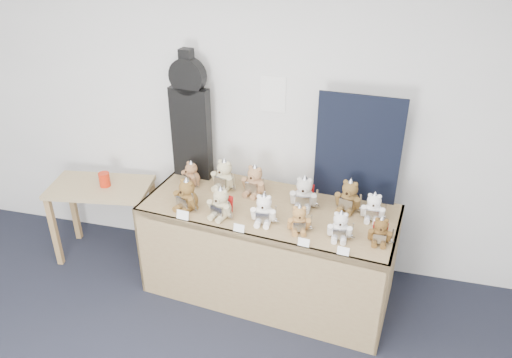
% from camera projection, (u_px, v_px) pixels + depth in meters
% --- Properties ---
extents(room_shell, '(6.00, 6.00, 6.00)m').
position_uv_depth(room_shell, '(273.00, 94.00, 4.04)').
color(room_shell, white).
rests_on(room_shell, floor).
extents(display_table, '(2.08, 1.05, 0.83)m').
position_uv_depth(display_table, '(265.00, 231.00, 3.96)').
color(display_table, olive).
rests_on(display_table, floor).
extents(side_table, '(0.95, 0.62, 0.74)m').
position_uv_depth(side_table, '(102.00, 198.00, 4.50)').
color(side_table, '#937A4F').
rests_on(side_table, floor).
extents(guitar_case, '(0.35, 0.14, 1.12)m').
position_uv_depth(guitar_case, '(190.00, 117.00, 4.16)').
color(guitar_case, black).
rests_on(guitar_case, display_table).
extents(navy_board, '(0.66, 0.06, 0.88)m').
position_uv_depth(navy_board, '(358.00, 149.00, 3.85)').
color(navy_board, black).
rests_on(navy_board, display_table).
extents(red_cup, '(0.10, 0.10, 0.13)m').
position_uv_depth(red_cup, '(104.00, 179.00, 4.41)').
color(red_cup, red).
rests_on(red_cup, side_table).
extents(teddy_front_far_left, '(0.23, 0.23, 0.29)m').
position_uv_depth(teddy_front_far_left, '(187.00, 196.00, 3.87)').
color(teddy_front_far_left, brown).
rests_on(teddy_front_far_left, display_table).
extents(teddy_front_left, '(0.22, 0.21, 0.27)m').
position_uv_depth(teddy_front_left, '(221.00, 204.00, 3.78)').
color(teddy_front_left, tan).
rests_on(teddy_front_left, display_table).
extents(teddy_front_centre, '(0.22, 0.18, 0.27)m').
position_uv_depth(teddy_front_centre, '(264.00, 210.00, 3.70)').
color(teddy_front_centre, white).
rests_on(teddy_front_centre, display_table).
extents(teddy_front_right, '(0.20, 0.17, 0.24)m').
position_uv_depth(teddy_front_right, '(299.00, 220.00, 3.61)').
color(teddy_front_right, '#A5753E').
rests_on(teddy_front_right, display_table).
extents(teddy_front_far_right, '(0.20, 0.16, 0.24)m').
position_uv_depth(teddy_front_far_right, '(340.00, 227.00, 3.53)').
color(teddy_front_far_right, silver).
rests_on(teddy_front_far_right, display_table).
extents(teddy_front_end, '(0.19, 0.15, 0.23)m').
position_uv_depth(teddy_front_end, '(380.00, 231.00, 3.49)').
color(teddy_front_end, brown).
rests_on(teddy_front_end, display_table).
extents(teddy_back_left, '(0.24, 0.23, 0.29)m').
position_uv_depth(teddy_back_left, '(224.00, 176.00, 4.15)').
color(teddy_back_left, beige).
rests_on(teddy_back_left, display_table).
extents(teddy_back_centre_left, '(0.23, 0.21, 0.28)m').
position_uv_depth(teddy_back_centre_left, '(255.00, 181.00, 4.08)').
color(teddy_back_centre_left, '#AA7C55').
rests_on(teddy_back_centre_left, display_table).
extents(teddy_back_centre_right, '(0.24, 0.20, 0.29)m').
position_uv_depth(teddy_back_centre_right, '(304.00, 194.00, 3.89)').
color(teddy_back_centre_right, beige).
rests_on(teddy_back_centre_right, display_table).
extents(teddy_back_right, '(0.23, 0.22, 0.29)m').
position_uv_depth(teddy_back_right, '(349.00, 197.00, 3.86)').
color(teddy_back_right, brown).
rests_on(teddy_back_right, display_table).
extents(teddy_back_end, '(0.20, 0.16, 0.25)m').
position_uv_depth(teddy_back_end, '(373.00, 208.00, 3.74)').
color(teddy_back_end, white).
rests_on(teddy_back_end, display_table).
extents(teddy_back_far_left, '(0.19, 0.19, 0.24)m').
position_uv_depth(teddy_back_far_left, '(191.00, 175.00, 4.21)').
color(teddy_back_far_left, '#A0704A').
rests_on(teddy_back_far_left, display_table).
extents(entry_card_a, '(0.10, 0.03, 0.07)m').
position_uv_depth(entry_card_a, '(183.00, 215.00, 3.77)').
color(entry_card_a, white).
rests_on(entry_card_a, display_table).
extents(entry_card_b, '(0.09, 0.03, 0.06)m').
position_uv_depth(entry_card_b, '(239.00, 228.00, 3.63)').
color(entry_card_b, white).
rests_on(entry_card_b, display_table).
extents(entry_card_c, '(0.08, 0.03, 0.06)m').
position_uv_depth(entry_card_c, '(304.00, 242.00, 3.47)').
color(entry_card_c, white).
rests_on(entry_card_c, display_table).
extents(entry_card_d, '(0.08, 0.03, 0.06)m').
position_uv_depth(entry_card_d, '(343.00, 251.00, 3.38)').
color(entry_card_d, white).
rests_on(entry_card_d, display_table).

